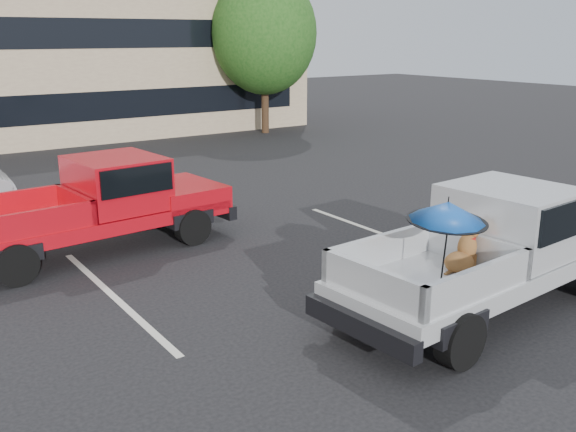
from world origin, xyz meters
name	(u,v)px	position (x,y,z in m)	size (l,w,h in m)	color
ground	(333,295)	(0.00, 0.00, 0.00)	(90.00, 90.00, 0.00)	black
stripe_left	(114,297)	(-3.00, 2.00, 0.00)	(0.12, 5.00, 0.01)	silver
stripe_right	(383,234)	(3.00, 2.00, 0.00)	(0.12, 5.00, 0.01)	silver
motel_building	(64,58)	(2.00, 20.99, 3.21)	(20.40, 8.40, 6.30)	tan
tree_right	(264,33)	(9.00, 16.00, 4.21)	(4.46, 4.46, 6.78)	#332114
tree_back	(126,29)	(6.00, 24.00, 4.41)	(4.68, 4.68, 7.11)	#332114
silver_pickup	(500,240)	(1.95, -1.71, 1.05)	(5.82, 2.43, 2.06)	black
red_pickup	(110,199)	(-2.08, 4.53, 1.00)	(5.69, 2.42, 1.83)	black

